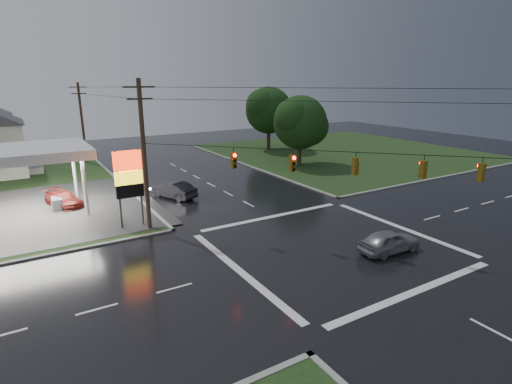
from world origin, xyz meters
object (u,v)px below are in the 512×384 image
car_crossing (389,241)px  car_pump (64,199)px  utility_pole_nw (144,154)px  pylon_sign (129,176)px  tree_ne_near (301,123)px  car_north (174,190)px  tree_ne_far (270,110)px  utility_pole_n (82,122)px

car_crossing → car_pump: (-17.07, 21.62, -0.07)m
utility_pole_nw → car_crossing: utility_pole_nw is taller
pylon_sign → car_crossing: size_ratio=1.39×
tree_ne_near → car_north: 20.60m
car_crossing → car_pump: car_crossing is taller
pylon_sign → car_pump: pylon_sign is taller
car_crossing → utility_pole_nw: bearing=47.9°
pylon_sign → utility_pole_nw: size_ratio=0.55×
tree_ne_far → car_pump: (-31.53, -15.09, -5.51)m
car_north → car_pump: bearing=-39.0°
utility_pole_nw → utility_pole_n: 28.50m
tree_ne_near → tree_ne_far: size_ratio=0.92×
tree_ne_far → car_crossing: size_ratio=2.26×
tree_ne_near → car_pump: tree_ne_near is taller
pylon_sign → tree_ne_near: size_ratio=0.67×
car_north → car_crossing: size_ratio=1.11×
tree_ne_far → utility_pole_n: bearing=171.5°
tree_ne_near → car_crossing: tree_ne_near is taller
pylon_sign → tree_ne_near: (24.64, 11.49, 1.55)m
pylon_sign → car_north: 8.60m
pylon_sign → utility_pole_nw: bearing=-45.0°
utility_pole_nw → car_crossing: size_ratio=2.54×
car_north → car_pump: (-9.29, 2.55, -0.12)m
pylon_sign → car_pump: (-3.88, 8.40, -3.34)m
utility_pole_n → tree_ne_near: (23.64, -16.01, 0.09)m
tree_ne_near → car_crossing: bearing=-114.9°
pylon_sign → tree_ne_far: size_ratio=0.61×
utility_pole_nw → car_north: utility_pole_nw is taller
utility_pole_n → car_pump: size_ratio=2.28×
tree_ne_near → car_pump: size_ratio=1.95×
tree_ne_far → car_crossing: bearing=-111.5°
utility_pole_nw → utility_pole_n: utility_pole_nw is taller
tree_ne_far → car_crossing: tree_ne_far is taller
pylon_sign → car_crossing: bearing=-45.1°
utility_pole_nw → car_north: bearing=57.2°
pylon_sign → tree_ne_near: bearing=25.0°
tree_ne_near → car_north: (-19.23, -5.64, -4.77)m
utility_pole_n → tree_ne_far: (26.65, -4.01, 0.71)m
tree_ne_far → car_north: 28.89m
utility_pole_n → car_pump: 20.29m
utility_pole_n → car_pump: utility_pole_n is taller
tree_ne_far → car_crossing: 39.83m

